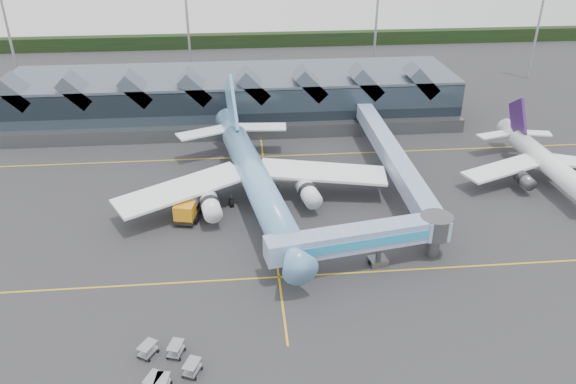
{
  "coord_description": "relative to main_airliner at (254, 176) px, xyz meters",
  "views": [
    {
      "loc": [
        -4.1,
        -63.89,
        41.8
      ],
      "look_at": [
        2.33,
        4.77,
        5.0
      ],
      "focal_mm": 35.0,
      "sensor_mm": 36.0,
      "label": 1
    }
  ],
  "objects": [
    {
      "name": "ground",
      "position": [
        2.19,
        -11.27,
        -4.56
      ],
      "size": [
        260.0,
        260.0,
        0.0
      ],
      "primitive_type": "plane",
      "color": "#27272A",
      "rests_on": "ground"
    },
    {
      "name": "jet_bridge",
      "position": [
        13.98,
        -17.85,
        -0.33
      ],
      "size": [
        24.27,
        7.52,
        5.97
      ],
      "rotation": [
        0.0,
        0.0,
        0.18
      ],
      "color": "#7E9ED3",
      "rests_on": "ground"
    },
    {
      "name": "taxi_stripes",
      "position": [
        2.19,
        -1.27,
        -4.56
      ],
      "size": [
        120.0,
        60.0,
        0.01
      ],
      "color": "gold",
      "rests_on": "ground"
    },
    {
      "name": "light_masts",
      "position": [
        23.19,
        51.53,
        7.92
      ],
      "size": [
        132.4,
        42.56,
        22.45
      ],
      "color": "#96999F",
      "rests_on": "ground"
    },
    {
      "name": "regional_jet",
      "position": [
        47.33,
        2.34,
        -1.11
      ],
      "size": [
        29.14,
        31.66,
        10.9
      ],
      "rotation": [
        0.0,
        0.0,
        0.02
      ],
      "color": "white",
      "rests_on": "ground"
    },
    {
      "name": "main_airliner",
      "position": [
        0.0,
        0.0,
        0.0
      ],
      "size": [
        41.44,
        48.21,
        15.53
      ],
      "rotation": [
        0.0,
        0.0,
        0.17
      ],
      "color": "#69A6D4",
      "rests_on": "ground"
    },
    {
      "name": "fuel_truck",
      "position": [
        -9.18,
        -1.54,
        -2.51
      ],
      "size": [
        4.8,
        11.01,
        3.67
      ],
      "rotation": [
        0.0,
        0.0,
        -0.21
      ],
      "color": "black",
      "rests_on": "ground"
    },
    {
      "name": "baggage_carts",
      "position": [
        -10.04,
        -33.65,
        -3.78
      ],
      "size": [
        6.72,
        6.99,
        1.39
      ],
      "rotation": [
        0.0,
        0.0,
        -0.4
      ],
      "color": "#96989E",
      "rests_on": "ground"
    },
    {
      "name": "tree_line_far",
      "position": [
        2.19,
        98.73,
        -2.56
      ],
      "size": [
        260.0,
        4.0,
        4.0
      ],
      "primitive_type": "cube",
      "color": "black",
      "rests_on": "ground"
    },
    {
      "name": "terminal",
      "position": [
        -2.88,
        36.08,
        0.32
      ],
      "size": [
        90.0,
        22.25,
        12.52
      ],
      "color": "black",
      "rests_on": "ground"
    }
  ]
}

